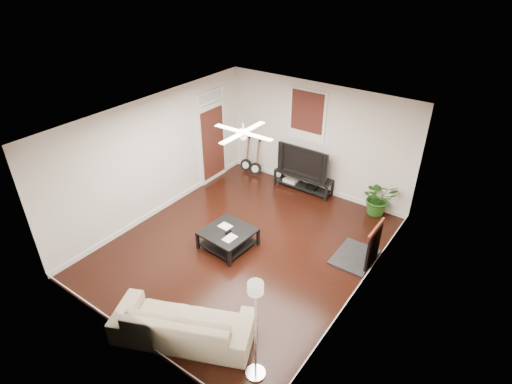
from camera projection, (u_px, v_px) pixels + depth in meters
room at (244, 190)px, 8.10m from camera, size 5.01×6.01×2.81m
brick_accent at (386, 207)px, 7.56m from camera, size 0.02×2.20×2.80m
fireplace at (364, 242)px, 8.19m from camera, size 0.80×1.10×0.92m
window_back at (307, 116)px, 10.04m from camera, size 1.00×0.06×1.30m
door_left at (212, 136)px, 10.72m from camera, size 0.08×1.00×2.50m
tv_stand at (303, 182)px, 10.74m from camera, size 1.56×0.42×0.44m
tv at (305, 161)px, 10.44m from camera, size 1.39×0.18×0.80m
coffee_table at (228, 239)px, 8.71m from camera, size 1.02×1.02×0.40m
sofa at (183, 322)px, 6.63m from camera, size 2.41×1.71×0.66m
floor_lamp at (256, 332)px, 5.73m from camera, size 0.40×0.40×1.83m
potted_plant at (379, 198)px, 9.67m from camera, size 1.03×0.99×0.87m
guitar_left at (246, 154)px, 11.46m from camera, size 0.37×0.29×1.09m
guitar_right at (256, 157)px, 11.26m from camera, size 0.39×0.32×1.09m
ceiling_fan at (243, 132)px, 7.48m from camera, size 1.24×1.24×0.32m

